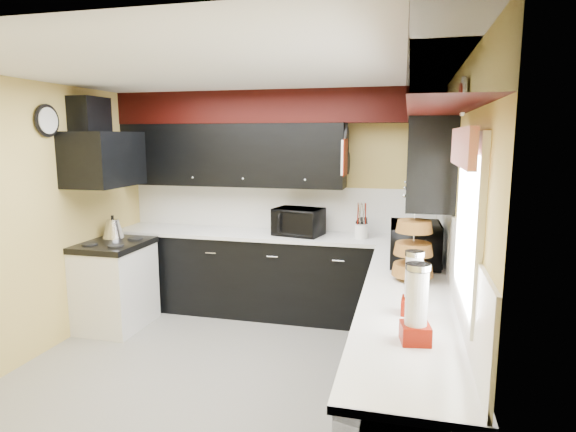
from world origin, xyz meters
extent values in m
plane|color=gray|center=(0.00, 0.00, 0.00)|extent=(3.60, 3.60, 0.00)
cube|color=#E0C666|center=(0.00, 1.80, 1.25)|extent=(3.60, 0.06, 2.50)
cube|color=#E0C666|center=(1.80, 0.00, 1.25)|extent=(0.06, 3.60, 2.50)
cube|color=#E0C666|center=(-1.80, 0.00, 1.25)|extent=(0.06, 3.60, 2.50)
cube|color=white|center=(0.00, 0.00, 2.50)|extent=(3.60, 3.60, 0.06)
cube|color=black|center=(0.00, 1.50, 0.45)|extent=(3.60, 0.60, 0.90)
cube|color=black|center=(1.50, -0.30, 0.45)|extent=(0.60, 3.00, 0.90)
cube|color=white|center=(0.00, 1.50, 0.92)|extent=(3.62, 0.64, 0.04)
cube|color=white|center=(1.50, -0.30, 0.92)|extent=(0.64, 3.02, 0.04)
cube|color=white|center=(0.00, 1.79, 1.19)|extent=(3.60, 0.02, 0.50)
cube|color=white|center=(1.79, 0.00, 1.19)|extent=(0.02, 3.60, 0.50)
cube|color=black|center=(-0.50, 1.62, 1.80)|extent=(2.60, 0.35, 0.70)
cube|color=black|center=(1.62, 0.90, 1.80)|extent=(0.35, 1.80, 0.70)
cube|color=black|center=(0.00, 1.62, 2.33)|extent=(3.60, 0.36, 0.35)
cube|color=black|center=(1.62, -0.18, 2.33)|extent=(0.36, 3.24, 0.35)
cube|color=white|center=(-1.50, 0.75, 0.43)|extent=(0.60, 0.75, 0.86)
cube|color=black|center=(-1.50, 0.75, 0.89)|extent=(0.62, 0.77, 0.06)
cube|color=black|center=(-1.55, 0.75, 1.78)|extent=(0.50, 0.78, 0.55)
cube|color=black|center=(-1.68, 0.75, 2.20)|extent=(0.24, 0.40, 0.40)
cube|color=red|center=(1.73, -0.90, 1.95)|extent=(0.04, 0.88, 0.20)
cube|color=white|center=(0.83, 1.30, 1.80)|extent=(0.03, 0.26, 0.35)
imported|color=black|center=(0.31, 1.48, 1.09)|extent=(0.59, 0.52, 0.30)
imported|color=black|center=(1.54, 0.55, 1.11)|extent=(0.43, 0.62, 0.34)
cylinder|color=white|center=(1.00, 1.47, 1.01)|extent=(0.18, 0.18, 0.15)
cube|color=black|center=(1.00, 1.56, 1.04)|extent=(0.11, 0.14, 0.20)
camera|label=1|loc=(1.46, -3.57, 2.00)|focal=30.00mm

